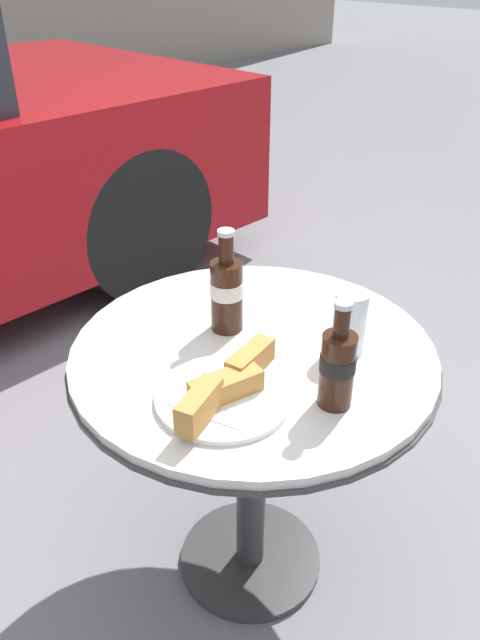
% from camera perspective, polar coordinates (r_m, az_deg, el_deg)
% --- Properties ---
extents(ground_plane, '(30.00, 30.00, 0.00)m').
position_cam_1_polar(ground_plane, '(1.78, 0.94, -21.08)').
color(ground_plane, slate).
extents(bistro_table, '(0.77, 0.77, 0.68)m').
position_cam_1_polar(bistro_table, '(1.39, 1.14, -7.18)').
color(bistro_table, '#333333').
rests_on(bistro_table, ground_plane).
extents(cola_bottle_left, '(0.07, 0.07, 0.23)m').
position_cam_1_polar(cola_bottle_left, '(1.32, -1.23, 2.62)').
color(cola_bottle_left, '#33190F').
rests_on(cola_bottle_left, bistro_table).
extents(cola_bottle_right, '(0.07, 0.07, 0.21)m').
position_cam_1_polar(cola_bottle_right, '(1.12, 8.91, -4.14)').
color(cola_bottle_right, '#33190F').
rests_on(cola_bottle_right, bistro_table).
extents(drinking_glass, '(0.07, 0.07, 0.14)m').
position_cam_1_polar(drinking_glass, '(1.28, 9.94, -0.45)').
color(drinking_glass, silver).
rests_on(drinking_glass, bistro_table).
extents(lunch_plate_near, '(0.29, 0.26, 0.07)m').
position_cam_1_polar(lunch_plate_near, '(1.15, -1.43, -6.47)').
color(lunch_plate_near, white).
rests_on(lunch_plate_near, bistro_table).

